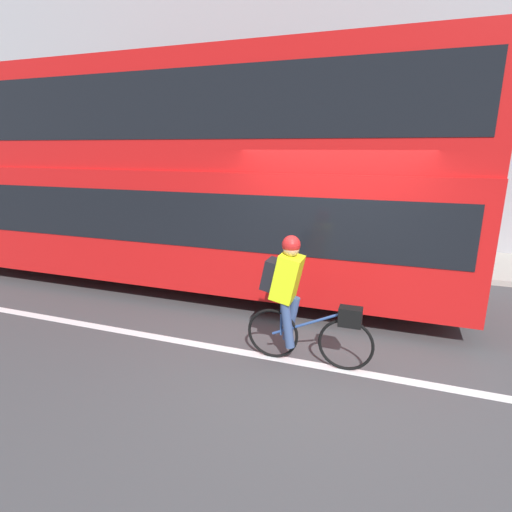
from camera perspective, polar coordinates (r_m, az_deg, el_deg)
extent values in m
plane|color=#424244|center=(5.10, 7.78, -14.67)|extent=(80.00, 80.00, 0.00)
cube|color=silver|center=(5.04, 7.61, -15.03)|extent=(50.00, 0.14, 0.01)
cube|color=#A8A399|center=(9.75, 13.87, 0.13)|extent=(60.00, 2.33, 0.11)
cube|color=#9E9EA3|center=(10.89, 16.21, 24.18)|extent=(60.00, 0.30, 8.63)
cylinder|color=black|center=(6.86, 12.73, -2.21)|extent=(1.03, 0.30, 1.03)
cylinder|color=black|center=(9.62, -26.19, 1.60)|extent=(1.03, 0.30, 1.03)
cube|color=red|center=(7.62, -10.38, 5.34)|extent=(9.84, 2.48, 1.88)
cube|color=black|center=(7.58, -10.47, 7.02)|extent=(9.44, 2.50, 0.83)
cube|color=red|center=(7.52, -11.07, 18.86)|extent=(9.84, 2.38, 1.70)
cube|color=black|center=(7.53, -11.10, 19.51)|extent=(9.44, 2.40, 0.95)
torus|color=black|center=(4.85, 12.70, -12.27)|extent=(0.65, 0.04, 0.65)
torus|color=black|center=(5.00, 2.40, -10.99)|extent=(0.65, 0.04, 0.65)
cylinder|color=#2D4C8C|center=(4.81, 7.54, -9.48)|extent=(0.90, 0.03, 0.44)
cylinder|color=#2D4C8C|center=(4.87, 3.65, -8.66)|extent=(0.03, 0.03, 0.47)
cube|color=black|center=(4.69, 13.32, -8.44)|extent=(0.26, 0.16, 0.22)
cube|color=#D8EA19|center=(4.67, 4.47, -3.07)|extent=(0.37, 0.32, 0.58)
cube|color=black|center=(4.72, 2.13, -2.60)|extent=(0.21, 0.26, 0.38)
cylinder|color=#384C7A|center=(4.95, 5.06, -8.92)|extent=(0.21, 0.11, 0.58)
cylinder|color=#384C7A|center=(4.79, 4.52, -9.76)|extent=(0.19, 0.11, 0.58)
sphere|color=tan|center=(4.56, 5.05, 1.11)|extent=(0.19, 0.19, 0.19)
sphere|color=red|center=(4.55, 5.06, 1.64)|extent=(0.21, 0.21, 0.21)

